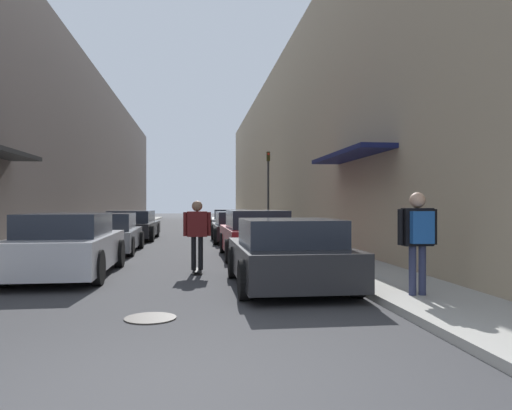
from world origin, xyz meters
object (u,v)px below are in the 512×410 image
Objects in this scene: traffic_light at (268,184)px; pedestrian at (418,231)px; parked_car_left_2 at (132,226)px; parked_car_left_1 at (109,234)px; manhole_cover at (150,318)px; parked_car_right_1 at (256,235)px; skateboarder at (197,229)px; parked_car_right_3 at (230,222)px; parked_car_left_0 at (68,246)px; parked_car_right_0 at (288,254)px; parked_car_right_2 at (236,227)px.

traffic_light is 16.67m from pedestrian.
parked_car_left_2 is 1.20× the size of traffic_light.
manhole_cover is at bearing -77.33° from parked_car_left_1.
parked_car_right_1 is 3.57m from skateboarder.
parked_car_right_3 is 19.16m from manhole_cover.
parked_car_left_2 is (0.00, 5.89, 0.02)m from parked_car_left_1.
parked_car_left_0 is 4.78m from manhole_cover.
parked_car_right_0 reaches higher than parked_car_left_2.
parked_car_right_3 reaches higher than manhole_cover.
skateboarder is (-1.68, 2.11, 0.38)m from parked_car_right_0.
skateboarder is 1.01× the size of pedestrian.
parked_car_left_2 is 1.06× the size of parked_car_right_3.
parked_car_right_0 is 16.68m from parked_car_right_3.
pedestrian reaches higher than skateboarder.
parked_car_right_2 is at bearing 98.00° from pedestrian.
parked_car_right_1 reaches higher than parked_car_left_2.
parked_car_left_2 is at bearing 156.95° from parked_car_right_2.
parked_car_right_1 is 1.02× the size of parked_car_right_2.
parked_car_right_3 is at bearing 95.29° from pedestrian.
parked_car_left_0 is at bearing -106.92° from parked_car_right_3.
parked_car_right_0 is 0.92× the size of parked_car_right_2.
parked_car_right_3 is 14.68m from skateboarder.
parked_car_right_0 is (4.46, -7.16, 0.02)m from parked_car_left_1.
parked_car_right_3 is at bearing 64.69° from parked_car_left_1.
parked_car_left_0 is at bearing -143.51° from parked_car_right_1.
parked_car_right_3 is 1.13× the size of traffic_light.
parked_car_left_0 is 6.35× the size of manhole_cover.
parked_car_left_2 is at bearing 90.07° from parked_car_left_0.
pedestrian is (6.21, -14.78, 0.52)m from parked_car_left_2.
parked_car_left_1 is at bearing 118.80° from skateboarder.
skateboarder is 2.32× the size of manhole_cover.
traffic_light is at bearing -45.57° from parked_car_right_3.
parked_car_left_1 is at bearing 121.90° from parked_car_right_0.
manhole_cover is at bearing -99.52° from parked_car_right_2.
parked_car_right_0 is at bearing 44.89° from manhole_cover.
parked_car_right_0 is at bearing -96.95° from traffic_light.
parked_car_left_2 is 1.20× the size of parked_car_right_0.
parked_car_left_0 is at bearing -115.33° from parked_car_right_2.
parked_car_right_0 is at bearing -23.43° from parked_car_left_0.
skateboarder reaches higher than parked_car_right_0.
parked_car_left_2 is at bearing 108.86° from parked_car_right_0.
manhole_cover is at bearing -63.49° from parked_car_left_0.
parked_car_left_2 is 9.01m from parked_car_right_1.
parked_car_right_1 reaches higher than parked_car_left_1.
traffic_light is (6.25, 12.96, 1.89)m from parked_car_left_0.
skateboarder reaches higher than parked_car_right_1.
manhole_cover is at bearing -82.11° from parked_car_left_2.
parked_car_right_1 reaches higher than parked_car_right_2.
manhole_cover is at bearing -97.12° from parked_car_right_3.
pedestrian is (-0.06, -16.61, -1.42)m from traffic_light.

